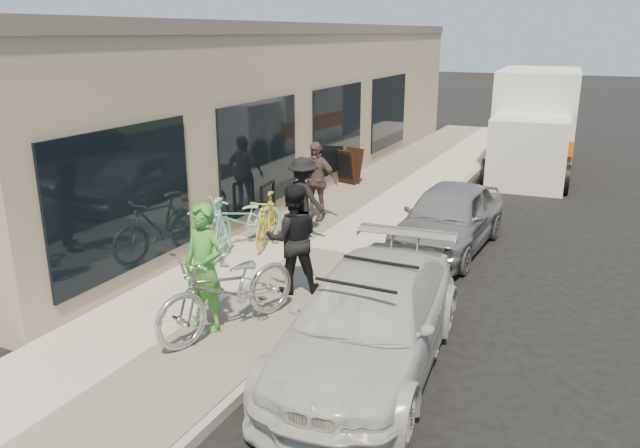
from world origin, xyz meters
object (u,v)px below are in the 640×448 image
(moving_truck, at_px, (534,127))
(cruiser_bike_a, at_px, (213,236))
(bystander_b, at_px, (315,181))
(man_standing, at_px, (293,239))
(cruiser_bike_c, at_px, (267,220))
(bike_rack, at_px, (268,201))
(cruiser_bike_b, at_px, (241,220))
(bystander_a, at_px, (303,198))
(sedan_silver, at_px, (449,217))
(sandwich_board, at_px, (349,166))
(woman_rider, at_px, (204,268))
(sedan_white, at_px, (369,321))
(tandem_bike, at_px, (229,290))

(moving_truck, distance_m, cruiser_bike_a, 11.96)
(moving_truck, bearing_deg, bystander_b, -117.17)
(man_standing, height_order, cruiser_bike_c, man_standing)
(man_standing, bearing_deg, moving_truck, -132.06)
(bike_rack, height_order, moving_truck, moving_truck)
(cruiser_bike_b, height_order, bystander_a, bystander_a)
(bystander_a, distance_m, bystander_b, 1.22)
(bystander_b, bearing_deg, bike_rack, -123.35)
(bike_rack, xyz_separation_m, bystander_a, (0.91, -0.19, 0.22))
(man_standing, relative_size, cruiser_bike_a, 0.89)
(bike_rack, relative_size, cruiser_bike_c, 0.60)
(sedan_silver, bearing_deg, bystander_a, -157.80)
(cruiser_bike_b, bearing_deg, sandwich_board, 113.90)
(sedan_silver, height_order, cruiser_bike_a, cruiser_bike_a)
(woman_rider, xyz_separation_m, man_standing, (0.48, 1.63, -0.02))
(woman_rider, height_order, cruiser_bike_b, woman_rider)
(cruiser_bike_b, distance_m, bystander_a, 1.31)
(sedan_white, distance_m, cruiser_bike_c, 4.59)
(sedan_silver, relative_size, cruiser_bike_a, 1.93)
(woman_rider, height_order, cruiser_bike_c, woman_rider)
(cruiser_bike_a, bearing_deg, sedan_silver, 27.89)
(man_standing, height_order, cruiser_bike_a, man_standing)
(sedan_white, bearing_deg, sedan_silver, 87.49)
(sandwich_board, distance_m, sedan_white, 9.28)
(sandwich_board, relative_size, cruiser_bike_a, 0.48)
(moving_truck, xyz_separation_m, bystander_a, (-3.13, -9.18, -0.36))
(woman_rider, height_order, bystander_b, woman_rider)
(sedan_silver, bearing_deg, cruiser_bike_c, -149.05)
(sandwich_board, distance_m, cruiser_bike_a, 6.72)
(tandem_bike, distance_m, woman_rider, 0.44)
(sedan_white, distance_m, man_standing, 2.33)
(moving_truck, xyz_separation_m, cruiser_bike_a, (-3.75, -11.35, -0.58))
(bike_rack, xyz_separation_m, cruiser_bike_b, (0.10, -1.19, -0.07))
(moving_truck, bearing_deg, bike_rack, -118.10)
(cruiser_bike_a, bearing_deg, man_standing, -25.87)
(woman_rider, relative_size, cruiser_bike_c, 1.09)
(sedan_silver, bearing_deg, bystander_b, 178.02)
(sedan_silver, distance_m, man_standing, 3.76)
(cruiser_bike_c, bearing_deg, sedan_silver, 12.54)
(man_standing, distance_m, cruiser_bike_b, 2.42)
(cruiser_bike_a, xyz_separation_m, bystander_b, (0.31, 3.35, 0.27))
(moving_truck, distance_m, cruiser_bike_b, 10.92)
(bystander_a, bearing_deg, cruiser_bike_c, 76.28)
(sedan_silver, height_order, moving_truck, moving_truck)
(tandem_bike, bearing_deg, cruiser_bike_a, 148.28)
(sedan_white, distance_m, tandem_bike, 1.95)
(bike_rack, height_order, bystander_b, bystander_b)
(tandem_bike, bearing_deg, sandwich_board, 121.16)
(bike_rack, relative_size, sandwich_board, 1.04)
(bike_rack, height_order, sedan_silver, sedan_silver)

